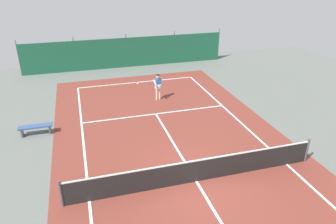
{
  "coord_description": "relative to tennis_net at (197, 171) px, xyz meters",
  "views": [
    {
      "loc": [
        -3.91,
        -9.38,
        7.76
      ],
      "look_at": [
        0.2,
        4.63,
        0.9
      ],
      "focal_mm": 33.9,
      "sensor_mm": 36.0,
      "label": 1
    }
  ],
  "objects": [
    {
      "name": "courtside_bench",
      "position": [
        -6.31,
        5.79,
        -0.14
      ],
      "size": [
        1.6,
        0.4,
        0.49
      ],
      "color": "#335184",
      "rests_on": "ground"
    },
    {
      "name": "tennis_ball_near_player",
      "position": [
        -2.63,
        11.57,
        -0.48
      ],
      "size": [
        0.07,
        0.07,
        0.07
      ],
      "primitive_type": "sphere",
      "color": "#CCDB33",
      "rests_on": "ground"
    },
    {
      "name": "tennis_player",
      "position": [
        0.66,
        8.4,
        0.45
      ],
      "size": [
        0.62,
        0.8,
        1.64
      ],
      "rotation": [
        0.0,
        0.0,
        3.34
      ],
      "color": "beige",
      "rests_on": "ground"
    },
    {
      "name": "parked_car",
      "position": [
        0.26,
        18.32,
        0.33
      ],
      "size": [
        2.19,
        4.29,
        1.68
      ],
      "rotation": [
        0.0,
        0.0,
        -0.05
      ],
      "color": "maroon",
      "rests_on": "ground"
    },
    {
      "name": "court_surface",
      "position": [
        0.0,
        0.0,
        -0.51
      ],
      "size": [
        11.02,
        26.6,
        0.01
      ],
      "color": "brown",
      "rests_on": "ground"
    },
    {
      "name": "ground_plane",
      "position": [
        0.0,
        0.0,
        -0.51
      ],
      "size": [
        36.0,
        36.0,
        0.0
      ],
      "primitive_type": "plane",
      "color": "slate"
    },
    {
      "name": "back_fence",
      "position": [
        -0.0,
        16.35,
        0.16
      ],
      "size": [
        16.3,
        0.98,
        2.7
      ],
      "color": "#195138",
      "rests_on": "ground"
    },
    {
      "name": "tennis_net",
      "position": [
        0.0,
        0.0,
        0.0
      ],
      "size": [
        10.12,
        0.1,
        1.1
      ],
      "color": "black",
      "rests_on": "ground"
    }
  ]
}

